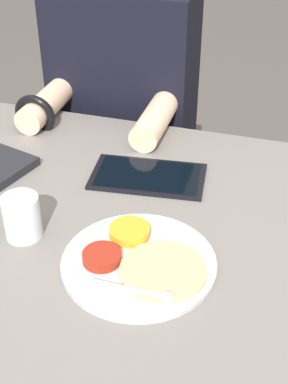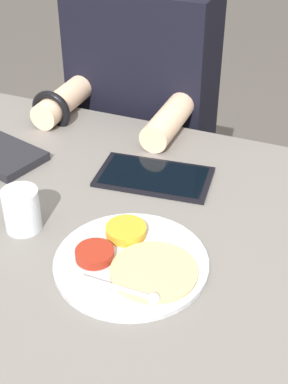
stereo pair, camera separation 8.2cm
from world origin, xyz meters
name	(u,v)px [view 2 (the right image)]	position (x,y,z in m)	size (l,w,h in m)	color
dining_table	(99,340)	(0.00, 0.00, 0.38)	(1.20, 0.85, 0.76)	slate
thali_tray	(131,260)	(0.13, -0.10, 0.77)	(0.28, 0.28, 0.03)	#B7BABF
tablet_device	(154,177)	(0.07, 0.17, 0.76)	(0.26, 0.17, 0.01)	black
person_diner	(142,150)	(-0.12, 0.57, 0.57)	(0.40, 0.42, 1.23)	black
drinking_glass	(22,210)	(-0.10, -0.08, 0.80)	(0.07, 0.07, 0.09)	silver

